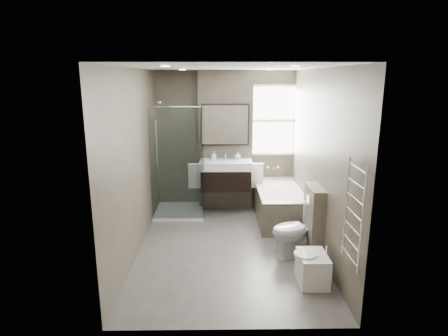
{
  "coord_description": "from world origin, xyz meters",
  "views": [
    {
      "loc": [
        -0.13,
        -5.17,
        2.48
      ],
      "look_at": [
        -0.05,
        0.15,
        1.18
      ],
      "focal_mm": 30.0,
      "sensor_mm": 36.0,
      "label": 1
    }
  ],
  "objects_px": {
    "bidet": "(312,268)",
    "toilet": "(297,230)",
    "bathtub": "(278,202)",
    "vanity": "(226,175)"
  },
  "relations": [
    {
      "from": "vanity",
      "to": "bidet",
      "type": "distance_m",
      "value": 2.7
    },
    {
      "from": "bathtub",
      "to": "bidet",
      "type": "relative_size",
      "value": 3.25
    },
    {
      "from": "bathtub",
      "to": "vanity",
      "type": "bearing_deg",
      "value": 160.63
    },
    {
      "from": "vanity",
      "to": "bathtub",
      "type": "distance_m",
      "value": 1.07
    },
    {
      "from": "bathtub",
      "to": "toilet",
      "type": "relative_size",
      "value": 2.15
    },
    {
      "from": "bidet",
      "to": "toilet",
      "type": "bearing_deg",
      "value": 93.4
    },
    {
      "from": "bathtub",
      "to": "bidet",
      "type": "xyz_separation_m",
      "value": [
        0.09,
        -2.12,
        -0.12
      ]
    },
    {
      "from": "toilet",
      "to": "bidet",
      "type": "bearing_deg",
      "value": -14.94
    },
    {
      "from": "vanity",
      "to": "bathtub",
      "type": "bearing_deg",
      "value": -19.37
    },
    {
      "from": "bathtub",
      "to": "toilet",
      "type": "height_order",
      "value": "toilet"
    }
  ]
}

